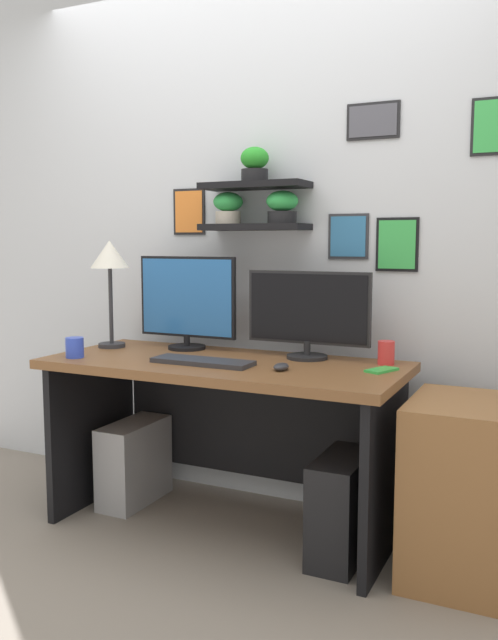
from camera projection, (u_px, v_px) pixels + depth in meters
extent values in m
plane|color=gray|center=(224.00, 527.00, 2.97)|extent=(8.00, 8.00, 0.00)
cube|color=silver|center=(265.00, 223.00, 3.20)|extent=(4.40, 0.04, 2.70)
cube|color=black|center=(255.00, 227.00, 3.10)|extent=(0.50, 0.20, 0.03)
cube|color=black|center=(255.00, 185.00, 3.07)|extent=(0.50, 0.20, 0.03)
cylinder|color=black|center=(255.00, 176.00, 3.07)|extent=(0.12, 0.12, 0.06)
ellipsoid|color=green|center=(255.00, 158.00, 3.06)|extent=(0.13, 0.13, 0.10)
cylinder|color=#B2A899|center=(228.00, 218.00, 3.15)|extent=(0.12, 0.12, 0.06)
ellipsoid|color=green|center=(228.00, 202.00, 3.14)|extent=(0.14, 0.14, 0.09)
cylinder|color=black|center=(282.00, 217.00, 3.03)|extent=(0.13, 0.13, 0.05)
ellipsoid|color=green|center=(282.00, 201.00, 3.02)|extent=(0.15, 0.15, 0.09)
cube|color=black|center=(190.00, 212.00, 3.35)|extent=(0.18, 0.02, 0.23)
cube|color=orange|center=(189.00, 212.00, 3.34)|extent=(0.15, 0.00, 0.21)
cube|color=black|center=(373.00, 121.00, 2.91)|extent=(0.24, 0.02, 0.16)
cube|color=#4C4C56|center=(373.00, 121.00, 2.90)|extent=(0.21, 0.00, 0.13)
cube|color=black|center=(397.00, 245.00, 2.92)|extent=(0.19, 0.02, 0.24)
cube|color=green|center=(397.00, 245.00, 2.91)|extent=(0.16, 0.00, 0.21)
cube|color=black|center=(491.00, 126.00, 2.70)|extent=(0.15, 0.02, 0.23)
cube|color=green|center=(491.00, 126.00, 2.70)|extent=(0.13, 0.00, 0.21)
cube|color=#2D2D33|center=(349.00, 236.00, 3.01)|extent=(0.19, 0.02, 0.20)
cube|color=teal|center=(348.00, 236.00, 3.00)|extent=(0.16, 0.00, 0.18)
cube|color=brown|center=(223.00, 365.00, 2.88)|extent=(1.55, 0.68, 0.04)
cube|color=black|center=(93.00, 430.00, 3.23)|extent=(0.04, 0.62, 0.71)
cube|color=black|center=(385.00, 474.00, 2.62)|extent=(0.04, 0.62, 0.71)
cube|color=black|center=(253.00, 425.00, 3.19)|extent=(1.35, 0.02, 0.50)
cylinder|color=black|center=(187.00, 347.00, 3.20)|extent=(0.18, 0.18, 0.02)
cylinder|color=black|center=(187.00, 340.00, 3.19)|extent=(0.03, 0.03, 0.05)
cube|color=black|center=(187.00, 297.00, 3.18)|extent=(0.51, 0.02, 0.38)
cube|color=#2866B2|center=(186.00, 297.00, 3.17)|extent=(0.48, 0.00, 0.36)
cylinder|color=black|center=(307.00, 357.00, 2.93)|extent=(0.18, 0.18, 0.02)
cylinder|color=black|center=(307.00, 348.00, 2.93)|extent=(0.03, 0.03, 0.06)
cube|color=black|center=(308.00, 308.00, 2.92)|extent=(0.56, 0.02, 0.32)
cube|color=black|center=(307.00, 308.00, 2.91)|extent=(0.54, 0.00, 0.29)
cube|color=#2D2D33|center=(202.00, 362.00, 2.81)|extent=(0.44, 0.14, 0.02)
ellipsoid|color=#2D2D33|center=(281.00, 367.00, 2.67)|extent=(0.06, 0.09, 0.03)
cylinder|color=#2D2D33|center=(112.00, 345.00, 3.25)|extent=(0.13, 0.13, 0.02)
cylinder|color=#2D2D33|center=(111.00, 306.00, 3.23)|extent=(0.02, 0.02, 0.37)
cone|color=white|center=(110.00, 254.00, 3.20)|extent=(0.18, 0.18, 0.13)
cube|color=green|center=(382.00, 370.00, 2.65)|extent=(0.12, 0.16, 0.01)
cylinder|color=blue|center=(75.00, 348.00, 2.96)|extent=(0.08, 0.08, 0.09)
cylinder|color=red|center=(386.00, 353.00, 2.79)|extent=(0.07, 0.07, 0.10)
cube|color=brown|center=(469.00, 490.00, 2.49)|extent=(0.44, 0.50, 0.68)
cube|color=#99999E|center=(134.00, 462.00, 3.24)|extent=(0.18, 0.40, 0.39)
cube|color=black|center=(342.00, 507.00, 2.66)|extent=(0.18, 0.40, 0.42)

